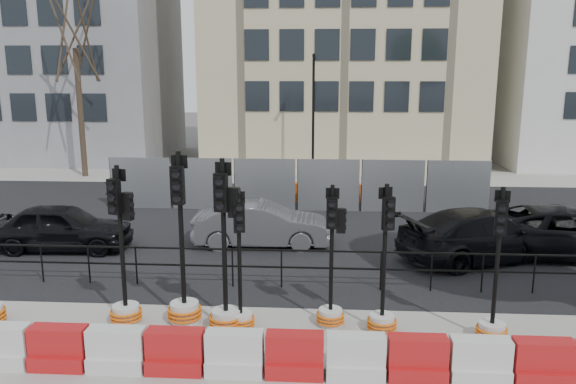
# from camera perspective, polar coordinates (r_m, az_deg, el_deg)

# --- Properties ---
(ground) EXTENTS (120.00, 120.00, 0.00)m
(ground) POSITION_cam_1_polar(r_m,az_deg,el_deg) (12.84, -1.06, -11.77)
(ground) COLOR #51514C
(ground) RESTS_ON ground
(sidewalk_near) EXTENTS (40.00, 6.00, 0.02)m
(sidewalk_near) POSITION_cam_1_polar(r_m,az_deg,el_deg) (10.18, -2.49, -18.57)
(sidewalk_near) COLOR gray
(sidewalk_near) RESTS_ON ground
(road) EXTENTS (40.00, 14.00, 0.03)m
(road) POSITION_cam_1_polar(r_m,az_deg,el_deg) (19.43, 0.59, -3.33)
(road) COLOR black
(road) RESTS_ON ground
(sidewalk_far) EXTENTS (40.00, 4.00, 0.02)m
(sidewalk_far) POSITION_cam_1_polar(r_m,az_deg,el_deg) (28.19, 1.54, 1.56)
(sidewalk_far) COLOR gray
(sidewalk_far) RESTS_ON ground
(building_grey) EXTENTS (11.00, 9.06, 14.00)m
(building_grey) POSITION_cam_1_polar(r_m,az_deg,el_deg) (36.89, -21.05, 14.19)
(building_grey) COLOR gray
(building_grey) RESTS_ON ground
(building_cream) EXTENTS (15.00, 10.06, 18.00)m
(building_cream) POSITION_cam_1_polar(r_m,az_deg,el_deg) (33.91, 5.57, 18.56)
(building_cream) COLOR beige
(building_cream) RESTS_ON ground
(kerb_railing) EXTENTS (18.00, 0.04, 1.00)m
(kerb_railing) POSITION_cam_1_polar(r_m,az_deg,el_deg) (13.70, -0.67, -7.10)
(kerb_railing) COLOR black
(kerb_railing) RESTS_ON ground
(heras_fencing) EXTENTS (14.33, 1.72, 2.00)m
(heras_fencing) POSITION_cam_1_polar(r_m,az_deg,el_deg) (21.98, 0.94, 0.30)
(heras_fencing) COLOR gray
(heras_fencing) RESTS_ON ground
(lamp_post_far) EXTENTS (0.12, 0.56, 6.00)m
(lamp_post_far) POSITION_cam_1_polar(r_m,az_deg,el_deg) (26.75, 2.58, 7.92)
(lamp_post_far) COLOR black
(lamp_post_far) RESTS_ON ground
(tree_bare_far) EXTENTS (2.00, 2.00, 9.00)m
(tree_bare_far) POSITION_cam_1_polar(r_m,az_deg,el_deg) (29.74, -20.83, 14.21)
(tree_bare_far) COLOR #473828
(tree_bare_far) RESTS_ON ground
(barrier_row) EXTENTS (12.55, 0.50, 0.80)m
(barrier_row) POSITION_cam_1_polar(r_m,az_deg,el_deg) (10.17, -2.38, -16.28)
(barrier_row) COLOR red
(barrier_row) RESTS_ON ground
(traffic_signal_b) EXTENTS (0.67, 0.67, 3.38)m
(traffic_signal_b) POSITION_cam_1_polar(r_m,az_deg,el_deg) (12.30, -16.28, -9.31)
(traffic_signal_b) COLOR beige
(traffic_signal_b) RESTS_ON ground
(traffic_signal_c) EXTENTS (0.72, 0.72, 3.66)m
(traffic_signal_c) POSITION_cam_1_polar(r_m,az_deg,el_deg) (12.10, -10.57, -9.65)
(traffic_signal_c) COLOR beige
(traffic_signal_c) RESTS_ON ground
(traffic_signal_d) EXTENTS (0.70, 0.70, 3.57)m
(traffic_signal_d) POSITION_cam_1_polar(r_m,az_deg,el_deg) (11.60, -6.35, -9.98)
(traffic_signal_d) COLOR beige
(traffic_signal_d) RESTS_ON ground
(traffic_signal_e) EXTENTS (0.58, 0.58, 2.97)m
(traffic_signal_e) POSITION_cam_1_polar(r_m,az_deg,el_deg) (11.70, -4.86, -11.02)
(traffic_signal_e) COLOR beige
(traffic_signal_e) RESTS_ON ground
(traffic_signal_f) EXTENTS (0.59, 0.59, 3.00)m
(traffic_signal_f) POSITION_cam_1_polar(r_m,az_deg,el_deg) (11.81, 4.42, -10.24)
(traffic_signal_f) COLOR beige
(traffic_signal_f) RESTS_ON ground
(traffic_signal_g) EXTENTS (0.61, 0.61, 3.09)m
(traffic_signal_g) POSITION_cam_1_polar(r_m,az_deg,el_deg) (11.68, 9.61, -11.06)
(traffic_signal_g) COLOR beige
(traffic_signal_g) RESTS_ON ground
(traffic_signal_h) EXTENTS (0.61, 0.61, 3.10)m
(traffic_signal_h) POSITION_cam_1_polar(r_m,az_deg,el_deg) (11.88, 20.13, -11.24)
(traffic_signal_h) COLOR beige
(traffic_signal_h) RESTS_ON ground
(car_a) EXTENTS (2.00, 4.23, 1.39)m
(car_a) POSITION_cam_1_polar(r_m,az_deg,el_deg) (17.91, -22.02, -3.33)
(car_a) COLOR black
(car_a) RESTS_ON ground
(car_b) EXTENTS (1.84, 4.26, 1.36)m
(car_b) POSITION_cam_1_polar(r_m,az_deg,el_deg) (16.99, -2.67, -3.30)
(car_b) COLOR #4F5055
(car_b) RESTS_ON ground
(car_c) EXTENTS (5.55, 6.41, 1.44)m
(car_c) POSITION_cam_1_polar(r_m,az_deg,el_deg) (16.66, 19.22, -4.14)
(car_c) COLOR black
(car_c) RESTS_ON ground
(car_d) EXTENTS (2.97, 5.42, 1.43)m
(car_d) POSITION_cam_1_polar(r_m,az_deg,el_deg) (17.91, 26.51, -3.67)
(car_d) COLOR black
(car_d) RESTS_ON ground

